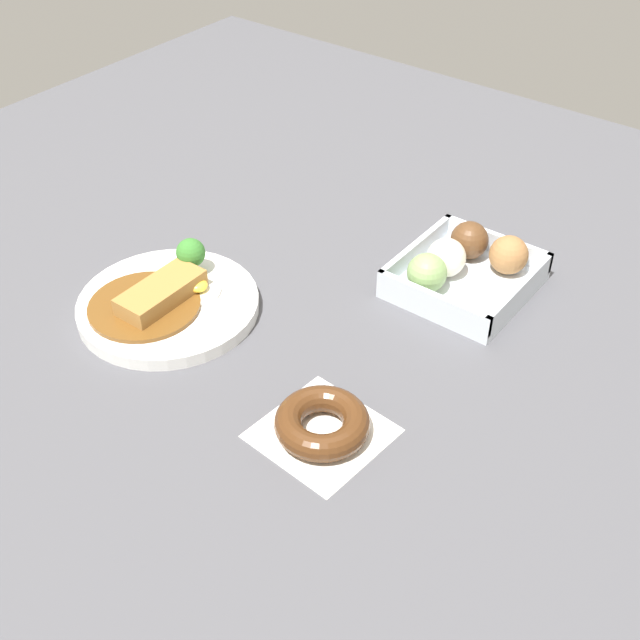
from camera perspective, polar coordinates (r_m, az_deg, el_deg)
ground_plane at (r=1.10m, az=-3.33°, el=1.40°), size 1.60×1.60×0.00m
curry_plate at (r=1.09m, az=-10.59°, el=1.29°), size 0.24×0.24×0.07m
donut_box at (r=1.13m, az=9.98°, el=3.64°), size 0.18×0.17×0.07m
chocolate_ring_donut at (r=0.91m, az=0.15°, el=-7.23°), size 0.14×0.14×0.03m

